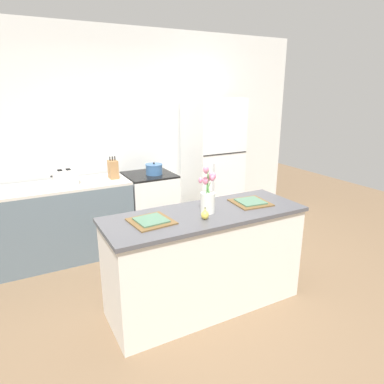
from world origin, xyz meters
name	(u,v)px	position (x,y,z in m)	size (l,w,h in m)	color
ground_plane	(204,303)	(0.00, 0.00, 0.00)	(10.00, 10.00, 0.00)	brown
back_wall	(130,136)	(0.00, 2.00, 1.35)	(5.20, 0.08, 2.70)	silver
kitchen_island	(205,260)	(0.00, 0.00, 0.46)	(1.80, 0.66, 0.92)	silver
back_counter	(57,223)	(-1.06, 1.60, 0.46)	(1.68, 0.60, 0.91)	slate
stove_range	(150,207)	(0.10, 1.60, 0.45)	(0.60, 0.61, 0.91)	silver
refrigerator	(212,166)	(1.05, 1.60, 0.92)	(0.68, 0.67, 1.84)	white
flower_vase	(208,196)	(0.02, -0.01, 1.07)	(0.13, 0.15, 0.43)	silver
pear_figurine	(205,215)	(-0.09, -0.14, 0.96)	(0.06, 0.06, 0.11)	#E5CC4C
plate_setting_left	(151,221)	(-0.50, 0.02, 0.93)	(0.35, 0.35, 0.02)	brown
plate_setting_right	(250,202)	(0.50, 0.02, 0.93)	(0.35, 0.35, 0.02)	brown
toaster	(65,177)	(-0.93, 1.58, 1.00)	(0.28, 0.18, 0.17)	silver
cooking_pot	(154,169)	(0.15, 1.55, 0.98)	(0.21, 0.21, 0.16)	#386093
knife_block	(113,169)	(-0.36, 1.60, 1.02)	(0.10, 0.14, 0.27)	#A37547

